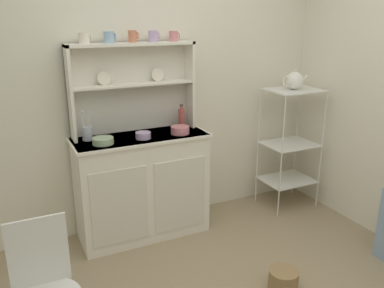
% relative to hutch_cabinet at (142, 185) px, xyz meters
% --- Properties ---
extents(wall_back, '(3.84, 0.05, 2.50)m').
position_rel_hutch_cabinet_xyz_m(wall_back, '(0.23, 0.26, 0.79)').
color(wall_back, silver).
rests_on(wall_back, ground).
extents(hutch_cabinet, '(1.11, 0.45, 0.89)m').
position_rel_hutch_cabinet_xyz_m(hutch_cabinet, '(0.00, 0.00, 0.00)').
color(hutch_cabinet, white).
rests_on(hutch_cabinet, ground).
extents(hutch_shelf_unit, '(1.04, 0.18, 0.74)m').
position_rel_hutch_cabinet_xyz_m(hutch_shelf_unit, '(-0.00, 0.16, 0.86)').
color(hutch_shelf_unit, silver).
rests_on(hutch_shelf_unit, hutch_cabinet).
extents(bakers_rack, '(0.49, 0.39, 1.17)m').
position_rel_hutch_cabinet_xyz_m(bakers_rack, '(1.49, -0.08, 0.25)').
color(bakers_rack, silver).
rests_on(bakers_rack, ground).
extents(wire_chair, '(0.36, 0.36, 0.85)m').
position_rel_hutch_cabinet_xyz_m(wire_chair, '(-0.92, -1.10, 0.06)').
color(wire_chair, white).
rests_on(wire_chair, ground).
extents(floor_basket, '(0.21, 0.21, 0.14)m').
position_rel_hutch_cabinet_xyz_m(floor_basket, '(0.62, -1.15, -0.39)').
color(floor_basket, '#93754C').
rests_on(floor_basket, ground).
extents(cup_cream_0, '(0.10, 0.08, 0.08)m').
position_rel_hutch_cabinet_xyz_m(cup_cream_0, '(-0.36, 0.12, 1.21)').
color(cup_cream_0, silver).
rests_on(cup_cream_0, hutch_shelf_unit).
extents(cup_sky_1, '(0.10, 0.08, 0.09)m').
position_rel_hutch_cabinet_xyz_m(cup_sky_1, '(-0.18, 0.12, 1.22)').
color(cup_sky_1, '#8EB2D1').
rests_on(cup_sky_1, hutch_shelf_unit).
extents(cup_terracotta_2, '(0.08, 0.07, 0.09)m').
position_rel_hutch_cabinet_xyz_m(cup_terracotta_2, '(0.01, 0.12, 1.22)').
color(cup_terracotta_2, '#C67556').
rests_on(cup_terracotta_2, hutch_shelf_unit).
extents(cup_lilac_3, '(0.09, 0.08, 0.09)m').
position_rel_hutch_cabinet_xyz_m(cup_lilac_3, '(0.18, 0.12, 1.22)').
color(cup_lilac_3, '#B79ECC').
rests_on(cup_lilac_3, hutch_shelf_unit).
extents(cup_rose_4, '(0.09, 0.07, 0.08)m').
position_rel_hutch_cabinet_xyz_m(cup_rose_4, '(0.36, 0.12, 1.21)').
color(cup_rose_4, '#D17A84').
rests_on(cup_rose_4, hutch_shelf_unit).
extents(bowl_mixing_large, '(0.16, 0.16, 0.05)m').
position_rel_hutch_cabinet_xyz_m(bowl_mixing_large, '(-0.32, -0.07, 0.46)').
color(bowl_mixing_large, '#9EB78E').
rests_on(bowl_mixing_large, hutch_cabinet).
extents(bowl_floral_medium, '(0.12, 0.12, 0.05)m').
position_rel_hutch_cabinet_xyz_m(bowl_floral_medium, '(-0.00, -0.07, 0.46)').
color(bowl_floral_medium, '#B79ECC').
rests_on(bowl_floral_medium, hutch_cabinet).
extents(bowl_cream_small, '(0.15, 0.15, 0.06)m').
position_rel_hutch_cabinet_xyz_m(bowl_cream_small, '(0.32, -0.07, 0.47)').
color(bowl_cream_small, '#D17A84').
rests_on(bowl_cream_small, hutch_cabinet).
extents(jam_bottle, '(0.06, 0.06, 0.21)m').
position_rel_hutch_cabinet_xyz_m(jam_bottle, '(0.41, 0.09, 0.52)').
color(jam_bottle, '#B74C47').
rests_on(jam_bottle, hutch_cabinet).
extents(utensil_jar, '(0.08, 0.08, 0.24)m').
position_rel_hutch_cabinet_xyz_m(utensil_jar, '(-0.41, 0.08, 0.49)').
color(utensil_jar, '#B2B7C6').
rests_on(utensil_jar, hutch_cabinet).
extents(porcelain_teapot, '(0.26, 0.16, 0.19)m').
position_rel_hutch_cabinet_xyz_m(porcelain_teapot, '(1.48, -0.08, 0.80)').
color(porcelain_teapot, white).
rests_on(porcelain_teapot, bakers_rack).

